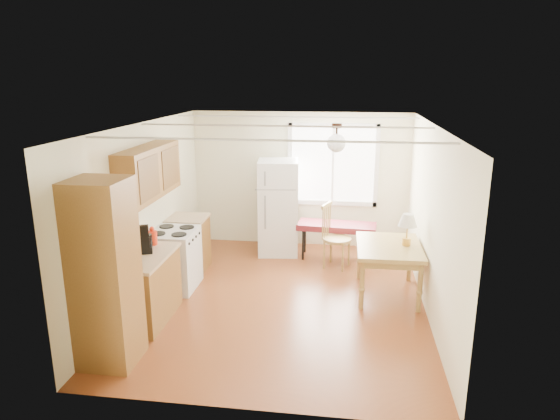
% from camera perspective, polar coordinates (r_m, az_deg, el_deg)
% --- Properties ---
extents(room_shell, '(4.60, 5.60, 2.62)m').
position_cam_1_polar(room_shell, '(6.90, 0.30, -0.70)').
color(room_shell, '#602B13').
rests_on(room_shell, ground).
extents(kitchen_run, '(0.65, 3.40, 2.20)m').
position_cam_1_polar(kitchen_run, '(6.87, -14.80, -4.87)').
color(kitchen_run, brown).
rests_on(kitchen_run, ground).
extents(window_unit, '(1.64, 0.05, 1.51)m').
position_cam_1_polar(window_unit, '(9.19, 6.06, 5.15)').
color(window_unit, white).
rests_on(window_unit, room_shell).
extents(pendant_light, '(0.26, 0.26, 0.40)m').
position_cam_1_polar(pendant_light, '(7.04, 6.46, 7.73)').
color(pendant_light, black).
rests_on(pendant_light, room_shell).
extents(refrigerator, '(0.77, 0.77, 1.70)m').
position_cam_1_polar(refrigerator, '(8.92, -0.21, 0.31)').
color(refrigerator, white).
rests_on(refrigerator, ground).
extents(bench, '(1.40, 0.61, 0.63)m').
position_cam_1_polar(bench, '(8.79, 6.49, -1.96)').
color(bench, maroon).
rests_on(bench, ground).
extents(dining_table, '(0.93, 1.23, 0.76)m').
position_cam_1_polar(dining_table, '(7.42, 12.30, -4.68)').
color(dining_table, olive).
rests_on(dining_table, ground).
extents(chair, '(0.52, 0.51, 1.08)m').
position_cam_1_polar(chair, '(8.37, 5.90, -2.37)').
color(chair, olive).
rests_on(chair, ground).
extents(table_lamp, '(0.27, 0.27, 0.47)m').
position_cam_1_polar(table_lamp, '(7.34, 14.39, -1.41)').
color(table_lamp, '#B88E3B').
rests_on(table_lamp, dining_table).
extents(coffee_maker, '(0.26, 0.30, 0.39)m').
position_cam_1_polar(coffee_maker, '(6.72, -15.27, -3.53)').
color(coffee_maker, black).
rests_on(coffee_maker, kitchen_run).
extents(kettle, '(0.13, 0.13, 0.26)m').
position_cam_1_polar(kettle, '(7.00, -14.39, -3.02)').
color(kettle, red).
rests_on(kettle, kitchen_run).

